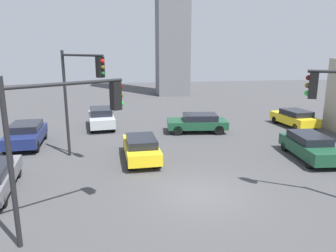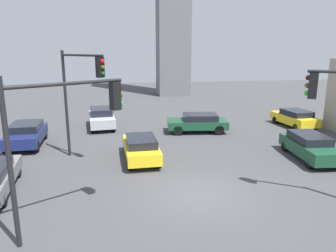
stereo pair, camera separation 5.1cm
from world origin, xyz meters
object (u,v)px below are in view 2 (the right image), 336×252
traffic_light_2 (81,84)px  car_0 (26,134)px  car_4 (295,118)px  traffic_light_1 (66,121)px  car_2 (310,146)px  car_6 (101,117)px  car_5 (141,148)px  car_1 (198,122)px

traffic_light_2 → car_0: size_ratio=1.35×
traffic_light_2 → car_4: bearing=67.7°
traffic_light_1 → car_2: size_ratio=1.19×
traffic_light_2 → car_6: size_ratio=1.34×
traffic_light_1 → car_6: bearing=58.0°
car_5 → car_1: bearing=-42.1°
car_5 → car_6: bearing=15.3°
traffic_light_1 → car_0: size_ratio=1.20×
car_0 → car_5: 8.04m
car_1 → car_2: size_ratio=1.02×
car_2 → car_5: 9.52m
car_5 → car_6: (-2.54, 8.09, 0.07)m
traffic_light_1 → car_6: traffic_light_1 is taller
car_4 → car_6: car_6 is taller
car_0 → car_4: bearing=93.5°
traffic_light_1 → car_2: (12.27, 5.35, -3.05)m
traffic_light_1 → car_4: (15.49, 12.56, -3.07)m
traffic_light_1 → car_2: traffic_light_1 is taller
car_1 → car_6: car_6 is taller
car_4 → car_0: bearing=89.8°
car_0 → car_6: size_ratio=0.99×
car_0 → car_2: (16.51, -5.04, -0.05)m
car_2 → car_5: (-9.44, 1.19, -0.01)m
car_1 → car_5: (-4.62, -5.52, -0.02)m
car_6 → car_2: bearing=46.1°
traffic_light_2 → car_4: (15.75, 5.66, -3.53)m
car_1 → car_4: (8.04, 0.50, -0.02)m
car_1 → car_4: bearing=-170.1°
car_0 → car_4: size_ratio=1.06×
traffic_light_2 → car_4: 17.11m
car_0 → car_1: size_ratio=0.98×
car_4 → traffic_light_2: bearing=103.3°
traffic_light_1 → car_1: 14.50m
traffic_light_1 → traffic_light_2: size_ratio=0.89×
traffic_light_1 → traffic_light_2: bearing=61.3°
traffic_light_2 → car_1: bearing=81.7°
car_4 → car_5: size_ratio=0.98×
car_4 → car_6: 15.34m
car_0 → car_1: 11.80m
traffic_light_2 → car_0: bearing=-173.4°
traffic_light_1 → car_6: size_ratio=1.20×
traffic_light_1 → car_4: traffic_light_1 is taller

